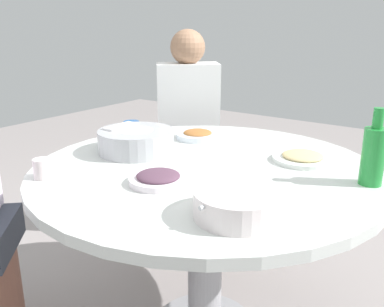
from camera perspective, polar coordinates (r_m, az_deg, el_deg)
round_dining_table at (r=1.55m, az=1.88°, el=-6.10°), size 1.25×1.25×0.72m
rice_bowl at (r=1.67m, az=-7.69°, el=1.79°), size 0.30×0.30×0.10m
soup_bowl at (r=1.11m, az=6.34°, el=-7.00°), size 0.24×0.26×0.07m
dish_noodles at (r=1.61m, az=14.93°, el=-0.53°), size 0.22×0.22×0.04m
dish_tofu_braise at (r=1.87m, az=0.77°, el=2.59°), size 0.19×0.19×0.04m
dish_eggplant at (r=1.34m, az=-4.65°, el=-3.40°), size 0.19×0.19×0.04m
green_bottle at (r=1.42m, az=23.63°, el=-0.10°), size 0.07×0.07×0.25m
tea_cup_near at (r=1.94m, az=-8.30°, el=3.49°), size 0.07×0.07×0.06m
tea_cup_far at (r=1.46m, az=-19.81°, el=-1.96°), size 0.06×0.06×0.07m
stool_for_diner_left at (r=2.51m, az=-0.54°, el=-6.07°), size 0.38×0.38×0.43m
diner_left at (r=2.35m, az=-0.57°, el=5.93°), size 0.46×0.47×0.76m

